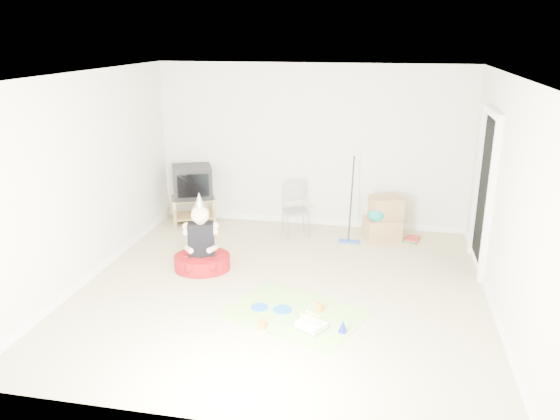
% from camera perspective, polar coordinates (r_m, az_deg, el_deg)
% --- Properties ---
extents(ground, '(5.00, 5.00, 0.00)m').
position_cam_1_polar(ground, '(6.86, 0.17, -8.24)').
color(ground, '#C0B28A').
rests_on(ground, ground).
extents(doorway_recess, '(0.02, 0.90, 2.05)m').
position_cam_1_polar(doorway_recess, '(7.63, 20.63, 1.56)').
color(doorway_recess, black).
rests_on(doorway_recess, ground).
extents(tv_stand, '(0.82, 0.69, 0.44)m').
position_cam_1_polar(tv_stand, '(9.20, -9.02, 0.28)').
color(tv_stand, '#A5834A').
rests_on(tv_stand, ground).
extents(crt_tv, '(0.77, 0.71, 0.53)m').
position_cam_1_polar(crt_tv, '(9.08, -9.15, 2.93)').
color(crt_tv, black).
rests_on(crt_tv, tv_stand).
extents(folding_chair, '(0.49, 0.48, 0.83)m').
position_cam_1_polar(folding_chair, '(8.45, 1.66, -0.12)').
color(folding_chair, '#929397').
rests_on(folding_chair, ground).
extents(cardboard_boxes, '(0.63, 0.57, 0.67)m').
position_cam_1_polar(cardboard_boxes, '(8.47, 10.75, -0.98)').
color(cardboard_boxes, '#A07E4D').
rests_on(cardboard_boxes, ground).
extents(floor_mop, '(0.32, 0.42, 1.27)m').
position_cam_1_polar(floor_mop, '(8.27, 7.30, -1.73)').
color(floor_mop, '#2251AE').
rests_on(floor_mop, ground).
extents(book_pile, '(0.28, 0.32, 0.06)m').
position_cam_1_polar(book_pile, '(8.59, 13.65, -2.98)').
color(book_pile, '#287936').
rests_on(book_pile, ground).
extents(seated_woman, '(0.91, 0.91, 1.07)m').
position_cam_1_polar(seated_woman, '(7.38, -8.17, -4.47)').
color(seated_woman, maroon).
rests_on(seated_woman, ground).
extents(party_mat, '(1.77, 1.55, 0.01)m').
position_cam_1_polar(party_mat, '(6.30, 1.50, -10.78)').
color(party_mat, '#FF359C').
rests_on(party_mat, ground).
extents(birthday_cake, '(0.36, 0.35, 0.14)m').
position_cam_1_polar(birthday_cake, '(6.01, 3.26, -11.96)').
color(birthday_cake, white).
rests_on(birthday_cake, party_mat).
extents(blue_plate_near, '(0.30, 0.30, 0.01)m').
position_cam_1_polar(blue_plate_near, '(6.36, 0.25, -10.36)').
color(blue_plate_near, blue).
rests_on(blue_plate_near, party_mat).
extents(blue_plate_far, '(0.25, 0.25, 0.01)m').
position_cam_1_polar(blue_plate_far, '(6.42, -2.16, -10.11)').
color(blue_plate_far, blue).
rests_on(blue_plate_far, party_mat).
extents(orange_cup_near, '(0.08, 0.08, 0.09)m').
position_cam_1_polar(orange_cup_near, '(6.34, 4.14, -10.13)').
color(orange_cup_near, orange).
rests_on(orange_cup_near, party_mat).
extents(orange_cup_far, '(0.11, 0.11, 0.09)m').
position_cam_1_polar(orange_cup_far, '(6.00, -1.85, -11.86)').
color(orange_cup_far, orange).
rests_on(orange_cup_far, party_mat).
extents(blue_party_hat, '(0.13, 0.13, 0.14)m').
position_cam_1_polar(blue_party_hat, '(5.96, 6.59, -11.96)').
color(blue_party_hat, '#1A22BB').
rests_on(blue_party_hat, party_mat).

